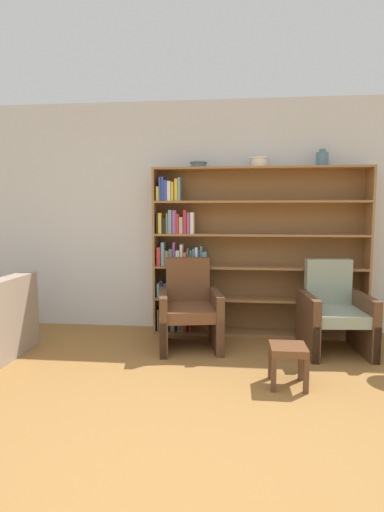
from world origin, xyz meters
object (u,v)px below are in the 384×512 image
bookshelf (237,254)px  armchair_cushioned (334,313)px  bowl_sage (199,164)px  bowl_terracotta (259,162)px  footstool (288,354)px  armchair_leather (189,309)px  vase_tall (322,159)px

bookshelf → armchair_cushioned: size_ratio=2.64×
bookshelf → bowl_sage: size_ratio=12.18×
bowl_sage → bowl_terracotta: bearing=0.0°
bowl_sage → armchair_cushioned: 2.21m
armchair_cushioned → footstool: bearing=53.1°
bookshelf → armchair_leather: size_ratio=2.64×
vase_tall → armchair_leather: 2.24m
bookshelf → footstool: bookshelf is taller
bowl_sage → armchair_leather: bearing=-95.9°
bookshelf → vase_tall: (0.93, -0.02, 1.08)m
bookshelf → armchair_leather: bearing=-133.7°
bowl_sage → armchair_cushioned: bearing=-19.6°
vase_tall → footstool: size_ratio=0.56×
vase_tall → armchair_cushioned: 1.71m
vase_tall → armchair_cushioned: bearing=-83.6°
bowl_sage → armchair_leather: size_ratio=0.22×
bookshelf → vase_tall: bearing=-1.1°
bowl_sage → vase_tall: bearing=0.0°
bookshelf → footstool: size_ratio=7.19×
bowl_terracotta → vase_tall: size_ratio=1.13×
bowl_terracotta → bowl_sage: bearing=180.0°
bowl_sage → bowl_terracotta: size_ratio=0.94×
bowl_terracotta → footstool: bowl_terracotta is taller
armchair_leather → armchair_cushioned: 1.50m
armchair_cushioned → bowl_sage: bearing=-24.0°
bowl_terracotta → armchair_leather: size_ratio=0.23×
footstool → armchair_leather: bearing=135.3°
vase_tall → armchair_leather: size_ratio=0.20×
bowl_terracotta → armchair_cushioned: (0.76, -0.51, -1.61)m
armchair_leather → bowl_terracotta: bearing=-155.8°
bowl_terracotta → armchair_cushioned: 1.85m
bookshelf → vase_tall: size_ratio=12.88×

